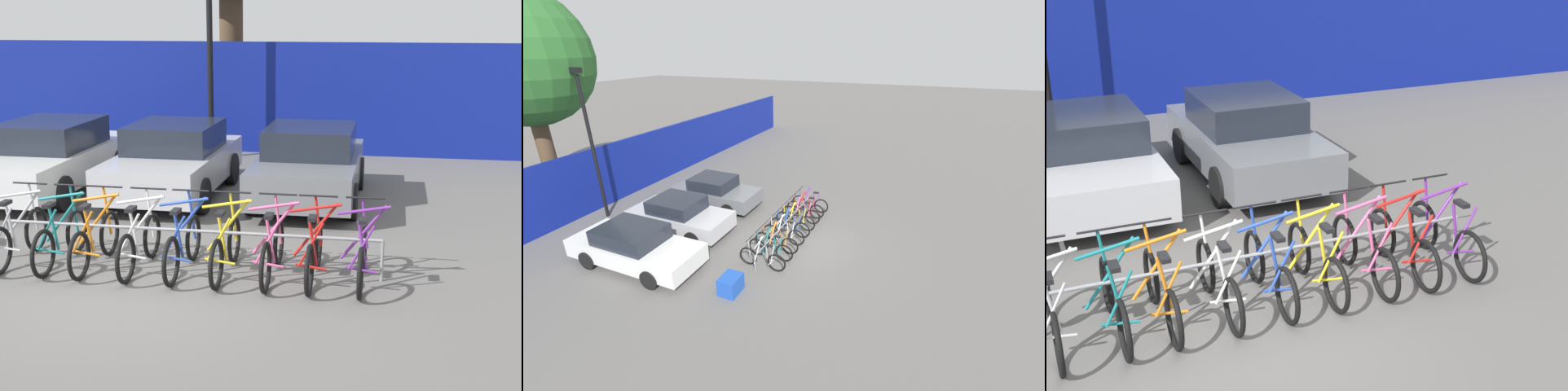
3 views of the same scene
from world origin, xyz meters
The scene contains 14 objects.
ground_plane centered at (0.00, 0.00, 0.00)m, with size 120.00×120.00×0.00m, color #605E5B.
hoarding_wall centered at (0.00, 9.50, 1.38)m, with size 36.00×0.16×2.75m, color navy.
bike_rack centered at (0.40, 0.68, 0.50)m, with size 5.33×0.04×0.57m.
bicycle_silver centered at (-1.99, 0.53, 0.38)m, with size 0.68×1.71×1.05m.
bicycle_teal centered at (-1.36, 0.53, 0.38)m, with size 0.68×1.71×1.05m.
bicycle_orange centered at (-0.85, 0.53, 0.38)m, with size 0.68×1.71×1.05m.
bicycle_white centered at (-0.21, 0.53, 0.38)m, with size 0.68×1.71×1.05m.
bicycle_blue centered at (0.40, 0.53, 0.38)m, with size 0.68×1.71×1.05m.
bicycle_yellow centered at (0.99, 0.53, 0.38)m, with size 0.68×1.71×1.05m.
bicycle_pink centered at (1.62, 0.53, 0.38)m, with size 0.68×1.71×1.05m.
bicycle_red centered at (2.17, 0.53, 0.38)m, with size 0.68×1.71×1.05m.
bicycle_purple centered at (2.79, 0.53, 0.38)m, with size 0.68×1.71×1.05m.
car_silver centered at (-0.98, 4.68, 0.69)m, with size 1.91×4.06×1.40m.
car_grey centered at (1.61, 4.73, 0.69)m, with size 1.91×3.97×1.40m.
Camera 3 is at (-2.20, -6.45, 4.22)m, focal length 50.00 mm.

